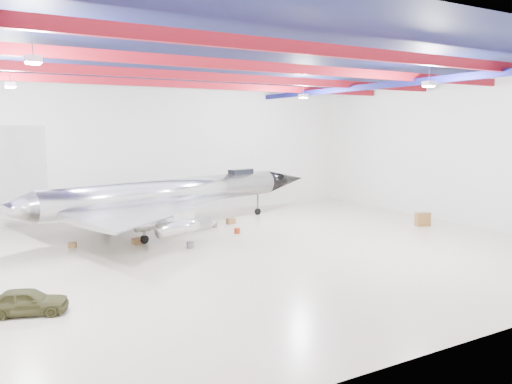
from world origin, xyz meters
TOP-DOWN VIEW (x-y plane):
  - floor at (0.00, 0.00)m, footprint 40.00×40.00m
  - wall_back at (0.00, 15.00)m, footprint 40.00×0.00m
  - wall_right at (20.00, 0.00)m, footprint 0.00×30.00m
  - ceiling at (0.00, 0.00)m, footprint 40.00×40.00m
  - ceiling_structure at (0.00, 0.00)m, footprint 39.50×29.50m
  - jet_aircraft at (0.09, 8.12)m, footprint 26.69×19.04m
  - jeep at (-10.59, -4.77)m, footprint 3.35×2.18m
  - desk at (16.92, 0.18)m, footprint 1.19×0.80m
  - crate_ply at (-7.12, 5.91)m, footprint 0.56×0.51m
  - engine_drum at (-0.89, 2.24)m, footprint 0.56×0.56m
  - parts_bin at (4.76, 7.95)m, footprint 0.64×0.53m
  - tool_chest at (3.57, 4.60)m, footprint 0.54×0.54m
  - oil_barrel at (-3.41, 4.91)m, footprint 0.64×0.56m
  - spares_box at (3.13, 7.36)m, footprint 0.55×0.55m

SIDE VIEW (x-z plane):
  - floor at x=0.00m, z-range 0.00..0.00m
  - crate_ply at x=-7.12m, z-range 0.00..0.33m
  - tool_chest at x=3.57m, z-range 0.00..0.37m
  - spares_box at x=3.13m, z-range 0.00..0.38m
  - oil_barrel at x=-3.41m, z-range 0.00..0.38m
  - engine_drum at x=-0.89m, z-range 0.00..0.39m
  - parts_bin at x=4.76m, z-range 0.00..0.43m
  - desk at x=16.92m, z-range 0.00..0.99m
  - jeep at x=-10.59m, z-range 0.00..1.06m
  - jet_aircraft at x=0.09m, z-range -1.28..6.14m
  - wall_back at x=0.00m, z-range -14.50..25.50m
  - wall_right at x=20.00m, z-range -9.50..20.50m
  - ceiling_structure at x=0.00m, z-range 9.79..10.86m
  - ceiling at x=0.00m, z-range 11.00..11.00m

